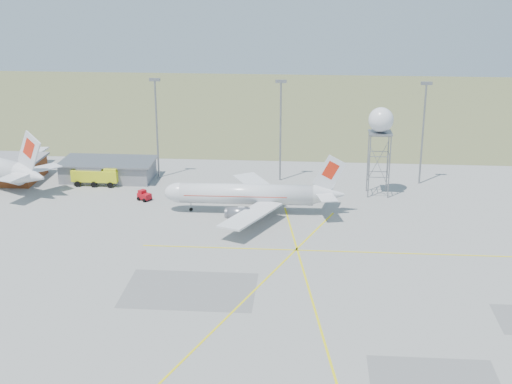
# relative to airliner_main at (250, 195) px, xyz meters

# --- Properties ---
(ground) EXTENTS (400.00, 400.00, 0.00)m
(ground) POSITION_rel_airliner_main_xyz_m (14.52, -46.49, -3.35)
(ground) COLOR gray
(ground) RESTS_ON ground
(grass_strip) EXTENTS (400.00, 120.00, 0.03)m
(grass_strip) POSITION_rel_airliner_main_xyz_m (14.52, 93.51, -3.34)
(grass_strip) COLOR #4D5A31
(grass_strip) RESTS_ON ground
(building_grey) EXTENTS (19.00, 10.00, 3.90)m
(building_grey) POSITION_rel_airliner_main_xyz_m (-30.48, 17.51, -1.38)
(building_grey) COLOR gray
(building_grey) RESTS_ON ground
(mast_a) EXTENTS (2.20, 0.50, 20.50)m
(mast_a) POSITION_rel_airliner_main_xyz_m (-20.48, 19.51, 8.72)
(mast_a) COLOR slate
(mast_a) RESTS_ON ground
(mast_b) EXTENTS (2.20, 0.50, 20.50)m
(mast_b) POSITION_rel_airliner_main_xyz_m (4.52, 19.51, 8.72)
(mast_b) COLOR slate
(mast_b) RESTS_ON ground
(mast_c) EXTENTS (2.20, 0.50, 20.50)m
(mast_c) POSITION_rel_airliner_main_xyz_m (32.52, 19.51, 8.72)
(mast_c) COLOR slate
(mast_c) RESTS_ON ground
(airliner_main) EXTENTS (32.12, 31.27, 10.94)m
(airliner_main) POSITION_rel_airliner_main_xyz_m (0.00, 0.00, 0.00)
(airliner_main) COLOR silver
(airliner_main) RESTS_ON ground
(radar_tower) EXTENTS (4.68, 4.68, 16.94)m
(radar_tower) POSITION_rel_airliner_main_xyz_m (23.48, 11.83, 6.16)
(radar_tower) COLOR slate
(radar_tower) RESTS_ON ground
(fire_truck) EXTENTS (9.40, 3.96, 3.72)m
(fire_truck) POSITION_rel_airliner_main_xyz_m (-31.62, 13.50, -1.56)
(fire_truck) COLOR #D0D619
(fire_truck) RESTS_ON ground
(baggage_tug) EXTENTS (2.94, 2.86, 1.89)m
(baggage_tug) POSITION_rel_airliner_main_xyz_m (-20.23, 5.09, -2.64)
(baggage_tug) COLOR #A30B15
(baggage_tug) RESTS_ON ground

